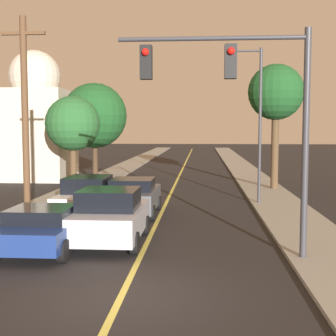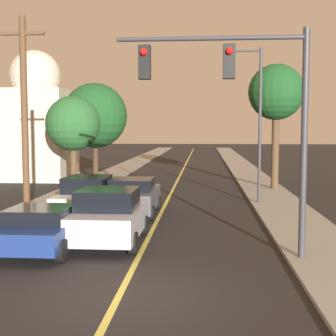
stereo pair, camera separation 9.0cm
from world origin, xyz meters
The scene contains 15 objects.
ground_plane centered at (0.00, 0.00, 0.00)m, with size 200.00×200.00×0.00m, color black.
road_surface centered at (0.00, 36.00, 0.01)m, with size 8.10×80.00×0.01m.
sidewalk_left centered at (-5.30, 36.00, 0.06)m, with size 2.50×80.00×0.12m.
sidewalk_right centered at (5.30, 36.00, 0.06)m, with size 2.50×80.00×0.12m.
car_near_lane_front centered at (-1.13, 4.58, 0.87)m, with size 2.11×4.01×1.73m.
car_near_lane_second centered at (-1.13, 9.47, 0.79)m, with size 2.06×4.03×1.54m.
car_outer_lane_front centered at (-2.92, 3.57, 0.70)m, with size 2.09×3.85×1.32m.
car_outer_lane_second centered at (-2.92, 9.11, 0.85)m, with size 2.00×4.84×1.65m.
traffic_signal_mast centered at (2.81, 3.04, 4.50)m, with size 5.09×0.42×6.10m.
streetlamp_right centered at (4.03, 12.48, 4.70)m, with size 1.65×0.36×7.18m.
utility_pole_left centered at (-4.65, 6.87, 4.00)m, with size 1.60×0.24×7.44m.
tree_left_near centered at (-5.20, 20.16, 4.41)m, with size 4.17×4.17×6.39m.
tree_left_far centered at (-5.85, 17.34, 3.85)m, with size 3.19×3.19×5.36m.
tree_right_near centered at (5.92, 17.79, 5.59)m, with size 3.20×3.20×7.15m.
domed_building_left centered at (-9.93, 22.57, 4.11)m, with size 4.77×4.77×9.01m.
Camera 1 is at (1.70, -9.61, 3.59)m, focal length 50.00 mm.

